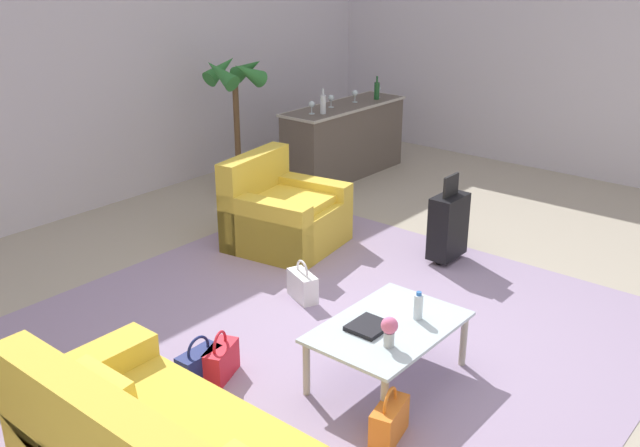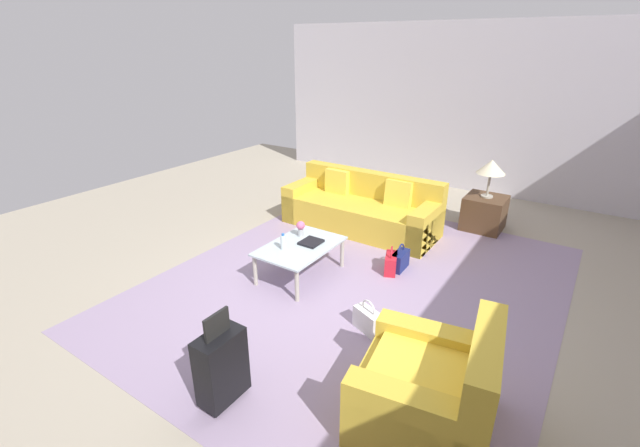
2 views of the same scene
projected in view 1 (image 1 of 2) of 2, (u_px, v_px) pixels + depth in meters
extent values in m
plane|color=#A89E89|center=(363.00, 333.00, 5.52)|extent=(12.00, 12.00, 0.00)
cube|color=silver|center=(50.00, 74.00, 7.36)|extent=(10.24, 0.12, 3.10)
cube|color=silver|center=(615.00, 56.00, 8.58)|extent=(0.12, 8.00, 3.10)
cube|color=#9984A3|center=(292.00, 356.00, 5.21)|extent=(5.20, 4.40, 0.01)
cube|color=gold|center=(87.00, 402.00, 4.19)|extent=(0.91, 0.24, 0.60)
cube|color=yellow|center=(108.00, 405.00, 3.61)|extent=(0.17, 0.40, 0.41)
cube|color=gold|center=(287.00, 225.00, 7.03)|extent=(1.11, 1.10, 0.44)
cube|color=gold|center=(255.00, 197.00, 7.13)|extent=(0.99, 0.35, 0.90)
cube|color=gold|center=(307.00, 206.00, 7.31)|extent=(0.35, 0.98, 0.60)
cube|color=gold|center=(265.00, 230.00, 6.69)|extent=(0.35, 0.98, 0.60)
cube|color=yellow|center=(291.00, 201.00, 6.91)|extent=(0.83, 0.80, 0.08)
cube|color=silver|center=(389.00, 327.00, 4.78)|extent=(1.08, 0.72, 0.02)
cylinder|color=#ADA899|center=(306.00, 368.00, 4.70)|extent=(0.05, 0.05, 0.40)
cylinder|color=#ADA899|center=(390.00, 313.00, 5.40)|extent=(0.05, 0.05, 0.40)
cylinder|color=#ADA899|center=(384.00, 405.00, 4.33)|extent=(0.05, 0.05, 0.40)
cylinder|color=#ADA899|center=(463.00, 340.00, 5.03)|extent=(0.05, 0.05, 0.40)
cylinder|color=silver|center=(418.00, 307.00, 4.83)|extent=(0.06, 0.06, 0.18)
cylinder|color=#2D6BBC|center=(419.00, 294.00, 4.79)|extent=(0.04, 0.04, 0.02)
cube|color=black|center=(369.00, 326.00, 4.74)|extent=(0.26, 0.23, 0.03)
cylinder|color=#B2B7BC|center=(389.00, 339.00, 4.52)|extent=(0.07, 0.07, 0.10)
sphere|color=#DB6693|center=(390.00, 325.00, 4.48)|extent=(0.11, 0.11, 0.11)
cube|color=brown|center=(344.00, 141.00, 9.11)|extent=(1.85, 0.55, 0.92)
cube|color=#ADA899|center=(344.00, 106.00, 8.95)|extent=(1.89, 0.59, 0.03)
cylinder|color=silver|center=(312.00, 114.00, 8.47)|extent=(0.07, 0.07, 0.01)
cylinder|color=silver|center=(312.00, 110.00, 8.46)|extent=(0.01, 0.01, 0.08)
sphere|color=silver|center=(312.00, 104.00, 8.43)|extent=(0.08, 0.08, 0.08)
cylinder|color=silver|center=(331.00, 107.00, 8.82)|extent=(0.07, 0.07, 0.01)
cylinder|color=silver|center=(331.00, 104.00, 8.80)|extent=(0.01, 0.01, 0.08)
sphere|color=silver|center=(331.00, 98.00, 8.77)|extent=(0.08, 0.08, 0.08)
cylinder|color=silver|center=(355.00, 102.00, 9.10)|extent=(0.07, 0.07, 0.01)
cylinder|color=silver|center=(355.00, 99.00, 9.08)|extent=(0.01, 0.01, 0.08)
sphere|color=silver|center=(355.00, 93.00, 9.06)|extent=(0.08, 0.08, 0.08)
cylinder|color=silver|center=(378.00, 97.00, 9.38)|extent=(0.07, 0.07, 0.01)
cylinder|color=silver|center=(378.00, 94.00, 9.36)|extent=(0.01, 0.01, 0.08)
sphere|color=silver|center=(378.00, 89.00, 9.34)|extent=(0.08, 0.08, 0.08)
cylinder|color=silver|center=(323.00, 105.00, 8.44)|extent=(0.07, 0.07, 0.22)
cylinder|color=silver|center=(323.00, 92.00, 8.39)|extent=(0.03, 0.03, 0.08)
cylinder|color=#194C23|center=(377.00, 91.00, 9.23)|extent=(0.07, 0.07, 0.22)
cylinder|color=#194C23|center=(377.00, 79.00, 9.17)|extent=(0.03, 0.03, 0.08)
cube|color=black|center=(448.00, 226.00, 6.66)|extent=(0.40, 0.22, 0.60)
cube|color=black|center=(451.00, 186.00, 6.51)|extent=(0.24, 0.02, 0.20)
cylinder|color=black|center=(438.00, 263.00, 6.67)|extent=(0.02, 0.05, 0.05)
cylinder|color=black|center=(453.00, 253.00, 6.87)|extent=(0.02, 0.05, 0.05)
cube|color=red|center=(221.00, 362.00, 4.91)|extent=(0.35, 0.25, 0.24)
torus|color=red|center=(220.00, 344.00, 4.86)|extent=(0.19, 0.09, 0.20)
cube|color=orange|center=(389.00, 422.00, 4.30)|extent=(0.34, 0.21, 0.24)
torus|color=orange|center=(390.00, 402.00, 4.25)|extent=(0.20, 0.06, 0.20)
cube|color=navy|center=(200.00, 367.00, 4.86)|extent=(0.32, 0.15, 0.24)
torus|color=navy|center=(198.00, 349.00, 4.80)|extent=(0.20, 0.03, 0.20)
cube|color=white|center=(303.00, 286.00, 6.00)|extent=(0.25, 0.35, 0.24)
torus|color=white|center=(302.00, 271.00, 5.95)|extent=(0.09, 0.19, 0.20)
cylinder|color=#84664C|center=(239.00, 177.00, 8.65)|extent=(0.43, 0.43, 0.34)
cylinder|color=brown|center=(237.00, 123.00, 8.40)|extent=(0.07, 0.07, 1.00)
cone|color=#2D7533|center=(248.00, 68.00, 8.33)|extent=(0.20, 0.49, 0.38)
cone|color=#2D7533|center=(221.00, 68.00, 8.31)|extent=(0.49, 0.20, 0.38)
cone|color=#2D7533|center=(220.00, 73.00, 8.02)|extent=(0.20, 0.49, 0.38)
cone|color=#2D7533|center=(248.00, 73.00, 8.05)|extent=(0.49, 0.20, 0.38)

